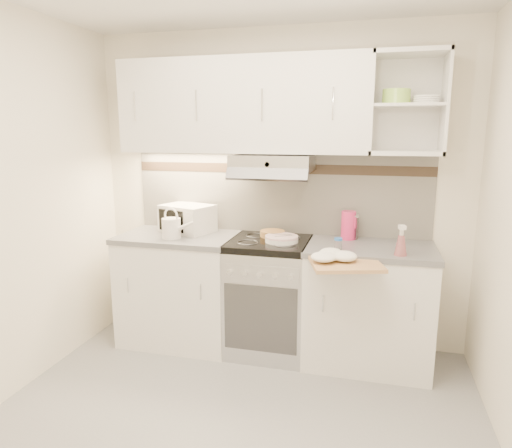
# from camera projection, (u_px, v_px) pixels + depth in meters

# --- Properties ---
(ground) EXTENTS (3.00, 3.00, 0.00)m
(ground) POSITION_uv_depth(u_px,v_px,m) (226.00, 436.00, 2.61)
(ground) COLOR gray
(ground) RESTS_ON ground
(room_shell) EXTENTS (3.04, 2.84, 2.52)m
(room_shell) POSITION_uv_depth(u_px,v_px,m) (243.00, 147.00, 2.63)
(room_shell) COLOR white
(room_shell) RESTS_ON ground
(base_cabinet_left) EXTENTS (0.90, 0.60, 0.86)m
(base_cabinet_left) POSITION_uv_depth(u_px,v_px,m) (180.00, 290.00, 3.75)
(base_cabinet_left) COLOR white
(base_cabinet_left) RESTS_ON ground
(worktop_left) EXTENTS (0.92, 0.62, 0.04)m
(worktop_left) POSITION_uv_depth(u_px,v_px,m) (179.00, 237.00, 3.66)
(worktop_left) COLOR slate
(worktop_left) RESTS_ON base_cabinet_left
(base_cabinet_right) EXTENTS (0.90, 0.60, 0.86)m
(base_cabinet_right) POSITION_uv_depth(u_px,v_px,m) (368.00, 307.00, 3.38)
(base_cabinet_right) COLOR white
(base_cabinet_right) RESTS_ON ground
(worktop_right) EXTENTS (0.92, 0.62, 0.04)m
(worktop_right) POSITION_uv_depth(u_px,v_px,m) (371.00, 249.00, 3.29)
(worktop_right) COLOR slate
(worktop_right) RESTS_ON base_cabinet_right
(electric_range) EXTENTS (0.60, 0.60, 0.90)m
(electric_range) POSITION_uv_depth(u_px,v_px,m) (269.00, 296.00, 3.56)
(electric_range) COLOR #B7B7BC
(electric_range) RESTS_ON ground
(microwave) EXTENTS (0.47, 0.41, 0.22)m
(microwave) POSITION_uv_depth(u_px,v_px,m) (187.00, 218.00, 3.74)
(microwave) COLOR white
(microwave) RESTS_ON worktop_left
(watering_can) EXTENTS (0.28, 0.14, 0.24)m
(watering_can) POSITION_uv_depth(u_px,v_px,m) (172.00, 227.00, 3.52)
(watering_can) COLOR white
(watering_can) RESTS_ON worktop_left
(plate_stack) EXTENTS (0.25, 0.25, 0.05)m
(plate_stack) POSITION_uv_depth(u_px,v_px,m) (282.00, 239.00, 3.41)
(plate_stack) COLOR white
(plate_stack) RESTS_ON electric_range
(bread_loaf) EXTENTS (0.19, 0.19, 0.05)m
(bread_loaf) POSITION_uv_depth(u_px,v_px,m) (272.00, 234.00, 3.58)
(bread_loaf) COLOR #B87442
(bread_loaf) RESTS_ON electric_range
(pink_pitcher) EXTENTS (0.12, 0.11, 0.22)m
(pink_pitcher) POSITION_uv_depth(u_px,v_px,m) (348.00, 225.00, 3.48)
(pink_pitcher) COLOR #DA2966
(pink_pitcher) RESTS_ON worktop_right
(glass_jar) EXTENTS (0.10, 0.10, 0.19)m
(glass_jar) POSITION_uv_depth(u_px,v_px,m) (352.00, 227.00, 3.49)
(glass_jar) COLOR silver
(glass_jar) RESTS_ON worktop_right
(spice_jar) EXTENTS (0.06, 0.06, 0.08)m
(spice_jar) POSITION_uv_depth(u_px,v_px,m) (338.00, 244.00, 3.19)
(spice_jar) COLOR white
(spice_jar) RESTS_ON worktop_right
(spray_bottle) EXTENTS (0.08, 0.08, 0.22)m
(spray_bottle) POSITION_uv_depth(u_px,v_px,m) (401.00, 243.00, 3.03)
(spray_bottle) COLOR pink
(spray_bottle) RESTS_ON worktop_right
(cutting_board) EXTENTS (0.54, 0.51, 0.02)m
(cutting_board) POSITION_uv_depth(u_px,v_px,m) (345.00, 263.00, 2.97)
(cutting_board) COLOR #B08251
(cutting_board) RESTS_ON base_cabinet_right
(dish_towel) EXTENTS (0.35, 0.32, 0.08)m
(dish_towel) POSITION_uv_depth(u_px,v_px,m) (338.00, 255.00, 2.98)
(dish_towel) COLOR silver
(dish_towel) RESTS_ON cutting_board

